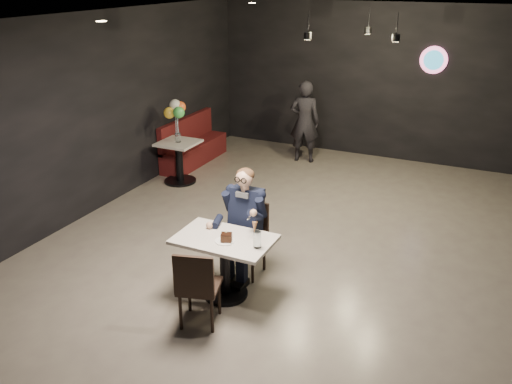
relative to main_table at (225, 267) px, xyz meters
The scene contains 17 objects.
floor 1.47m from the main_table, 70.22° to the left, with size 9.00×9.00×0.00m, color gray.
wall_sign 6.16m from the main_table, 77.57° to the left, with size 0.50×0.06×0.50m, color pink, non-canonical shape.
pendant_lights 4.20m from the main_table, 81.81° to the left, with size 1.40×1.20×0.36m, color black.
main_table is the anchor object (origin of this frame).
chair_far 0.56m from the main_table, 90.00° to the left, with size 0.42×0.46×0.92m, color black.
chair_near 0.57m from the main_table, 90.00° to the right, with size 0.42×0.46×0.92m, color black.
seated_man 0.65m from the main_table, 90.00° to the left, with size 0.60×0.80×1.44m, color black.
dessert_plate 0.39m from the main_table, 57.21° to the right, with size 0.22×0.22×0.01m, color white.
cake_slice 0.44m from the main_table, 47.84° to the right, with size 0.12×0.10×0.08m, color black.
mint_leaf 0.49m from the main_table, 40.63° to the right, with size 0.06×0.04×0.01m, color #2A8237.
sundae_glass 0.64m from the main_table, ahead, with size 0.08×0.08×0.19m, color silver.
wafer_cone 0.74m from the main_table, ahead, with size 0.06×0.06×0.12m, color tan.
booth_bench 4.77m from the main_table, 125.49° to the left, with size 0.45×1.80×0.90m, color #430F0E.
side_table 3.80m from the main_table, 130.58° to the left, with size 0.65×0.65×0.82m, color beige.
balloon_vase 3.82m from the main_table, 130.58° to the left, with size 0.10×0.10×0.15m, color silver.
balloon_bunch 3.89m from the main_table, 130.58° to the left, with size 0.36×0.36×0.60m, color yellow.
passerby 5.02m from the main_table, 100.10° to the left, with size 0.58×0.38×1.60m, color black.
Camera 1 is at (2.15, -6.09, 3.55)m, focal length 38.00 mm.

